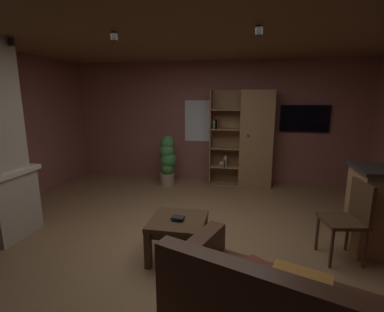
% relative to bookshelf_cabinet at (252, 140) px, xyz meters
% --- Properties ---
extents(floor, '(6.20, 5.67, 0.02)m').
position_rel_bookshelf_cabinet_xyz_m(floor, '(-0.80, -2.59, -0.98)').
color(floor, olive).
rests_on(floor, ground).
extents(wall_back, '(6.32, 0.06, 2.54)m').
position_rel_bookshelf_cabinet_xyz_m(wall_back, '(-0.80, 0.27, 0.30)').
color(wall_back, '#8E544C').
rests_on(wall_back, ground).
extents(ceiling, '(6.20, 5.67, 0.02)m').
position_rel_bookshelf_cabinet_xyz_m(ceiling, '(-0.80, -2.59, 1.59)').
color(ceiling, brown).
extents(window_pane_back, '(0.63, 0.01, 0.87)m').
position_rel_bookshelf_cabinet_xyz_m(window_pane_back, '(-1.11, 0.24, 0.34)').
color(window_pane_back, white).
extents(bookshelf_cabinet, '(1.25, 0.41, 1.95)m').
position_rel_bookshelf_cabinet_xyz_m(bookshelf_cabinet, '(0.00, 0.00, 0.00)').
color(bookshelf_cabinet, '#997047').
rests_on(bookshelf_cabinet, ground).
extents(coffee_table, '(0.61, 0.62, 0.47)m').
position_rel_bookshelf_cabinet_xyz_m(coffee_table, '(-0.83, -2.91, -0.59)').
color(coffee_table, '#4C331E').
rests_on(coffee_table, ground).
extents(table_book_0, '(0.11, 0.10, 0.02)m').
position_rel_bookshelf_cabinet_xyz_m(table_book_0, '(-0.82, -2.92, -0.49)').
color(table_book_0, '#2D4C8C').
rests_on(table_book_0, coffee_table).
extents(table_book_1, '(0.15, 0.12, 0.02)m').
position_rel_bookshelf_cabinet_xyz_m(table_book_1, '(-0.82, -2.94, -0.46)').
color(table_book_1, black).
rests_on(table_book_1, coffee_table).
extents(dining_chair, '(0.49, 0.49, 0.92)m').
position_rel_bookshelf_cabinet_xyz_m(dining_chair, '(1.07, -2.57, -0.44)').
color(dining_chair, '#4C331E').
rests_on(dining_chair, ground).
extents(potted_floor_plant, '(0.36, 0.35, 1.03)m').
position_rel_bookshelf_cabinet_xyz_m(potted_floor_plant, '(-1.69, -0.28, -0.41)').
color(potted_floor_plant, '#9E896B').
rests_on(potted_floor_plant, ground).
extents(wall_mounted_tv, '(0.95, 0.06, 0.54)m').
position_rel_bookshelf_cabinet_xyz_m(wall_mounted_tv, '(1.02, 0.21, 0.42)').
color(wall_mounted_tv, black).
extents(track_light_spot_0, '(0.07, 0.07, 0.09)m').
position_rel_bookshelf_cabinet_xyz_m(track_light_spot_0, '(-2.93, -2.66, 1.51)').
color(track_light_spot_0, black).
extents(track_light_spot_1, '(0.07, 0.07, 0.09)m').
position_rel_bookshelf_cabinet_xyz_m(track_light_spot_1, '(-1.57, -2.72, 1.51)').
color(track_light_spot_1, black).
extents(track_light_spot_2, '(0.07, 0.07, 0.09)m').
position_rel_bookshelf_cabinet_xyz_m(track_light_spot_2, '(-0.02, -2.72, 1.51)').
color(track_light_spot_2, black).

